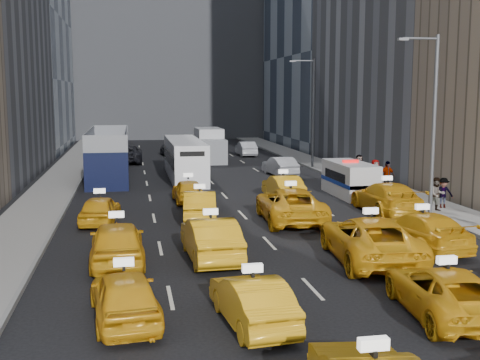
# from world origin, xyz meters

# --- Properties ---
(ground) EXTENTS (160.00, 160.00, 0.00)m
(ground) POSITION_xyz_m (0.00, 0.00, 0.00)
(ground) COLOR black
(ground) RESTS_ON ground
(sidewalk_west) EXTENTS (3.00, 90.00, 0.15)m
(sidewalk_west) POSITION_xyz_m (-10.50, 25.00, 0.07)
(sidewalk_west) COLOR gray
(sidewalk_west) RESTS_ON ground
(sidewalk_east) EXTENTS (3.00, 90.00, 0.15)m
(sidewalk_east) POSITION_xyz_m (10.50, 25.00, 0.07)
(sidewalk_east) COLOR gray
(sidewalk_east) RESTS_ON ground
(curb_west) EXTENTS (0.15, 90.00, 0.18)m
(curb_west) POSITION_xyz_m (-9.05, 25.00, 0.09)
(curb_west) COLOR slate
(curb_west) RESTS_ON ground
(curb_east) EXTENTS (0.15, 90.00, 0.18)m
(curb_east) POSITION_xyz_m (9.05, 25.00, 0.09)
(curb_east) COLOR slate
(curb_east) RESTS_ON ground
(streetlight_near) EXTENTS (2.15, 0.22, 9.00)m
(streetlight_near) POSITION_xyz_m (9.18, 12.00, 4.92)
(streetlight_near) COLOR #595B60
(streetlight_near) RESTS_ON ground
(streetlight_far) EXTENTS (2.15, 0.22, 9.00)m
(streetlight_far) POSITION_xyz_m (9.18, 32.00, 4.92)
(streetlight_far) COLOR #595B60
(streetlight_far) RESTS_ON ground
(taxi_4) EXTENTS (2.16, 4.39, 1.44)m
(taxi_4) POSITION_xyz_m (-5.84, 0.29, 0.72)
(taxi_4) COLOR orange
(taxi_4) RESTS_ON ground
(taxi_5) EXTENTS (1.85, 4.21, 1.35)m
(taxi_5) POSITION_xyz_m (-2.48, -0.58, 0.67)
(taxi_5) COLOR orange
(taxi_5) RESTS_ON ground
(taxi_6) EXTENTS (2.76, 5.11, 1.36)m
(taxi_6) POSITION_xyz_m (2.95, -0.85, 0.68)
(taxi_6) COLOR orange
(taxi_6) RESTS_ON ground
(taxi_8) EXTENTS (2.02, 4.82, 1.63)m
(taxi_8) POSITION_xyz_m (-6.13, 5.94, 0.81)
(taxi_8) COLOR orange
(taxi_8) RESTS_ON ground
(taxi_9) EXTENTS (1.88, 4.92, 1.60)m
(taxi_9) POSITION_xyz_m (-2.72, 6.00, 0.80)
(taxi_9) COLOR orange
(taxi_9) RESTS_ON ground
(taxi_10) EXTENTS (3.35, 6.25, 1.67)m
(taxi_10) POSITION_xyz_m (3.05, 4.75, 0.83)
(taxi_10) COLOR orange
(taxi_10) RESTS_ON ground
(taxi_11) EXTENTS (2.53, 5.30, 1.49)m
(taxi_11) POSITION_xyz_m (5.75, 6.02, 0.75)
(taxi_11) COLOR orange
(taxi_11) RESTS_ON ground
(taxi_12) EXTENTS (2.09, 4.18, 1.37)m
(taxi_12) POSITION_xyz_m (-7.06, 13.16, 0.68)
(taxi_12) COLOR orange
(taxi_12) RESTS_ON ground
(taxi_13) EXTENTS (2.00, 4.51, 1.44)m
(taxi_13) POSITION_xyz_m (-2.29, 13.24, 0.72)
(taxi_13) COLOR orange
(taxi_13) RESTS_ON ground
(taxi_14) EXTENTS (3.14, 6.13, 1.66)m
(taxi_14) POSITION_xyz_m (1.98, 11.97, 0.83)
(taxi_14) COLOR orange
(taxi_14) RESTS_ON ground
(taxi_15) EXTENTS (2.40, 5.64, 1.62)m
(taxi_15) POSITION_xyz_m (7.42, 13.11, 0.81)
(taxi_15) COLOR orange
(taxi_15) RESTS_ON ground
(taxi_16) EXTENTS (1.70, 4.02, 1.36)m
(taxi_16) POSITION_xyz_m (-2.38, 18.07, 0.68)
(taxi_16) COLOR orange
(taxi_16) RESTS_ON ground
(taxi_17) EXTENTS (1.65, 4.44, 1.45)m
(taxi_17) POSITION_xyz_m (3.16, 17.95, 0.72)
(taxi_17) COLOR orange
(taxi_17) RESTS_ON ground
(nypd_van) EXTENTS (2.31, 5.22, 2.19)m
(nypd_van) POSITION_xyz_m (7.50, 18.57, 0.99)
(nypd_van) COLOR silver
(nypd_van) RESTS_ON ground
(double_decker) EXTENTS (2.79, 12.17, 3.54)m
(double_decker) POSITION_xyz_m (-7.10, 28.81, 1.76)
(double_decker) COLOR black
(double_decker) RESTS_ON ground
(city_bus) EXTENTS (2.38, 10.99, 2.83)m
(city_bus) POSITION_xyz_m (-1.66, 28.04, 1.40)
(city_bus) COLOR white
(city_bus) RESTS_ON ground
(box_truck) EXTENTS (2.76, 6.73, 3.00)m
(box_truck) POSITION_xyz_m (1.64, 38.84, 1.47)
(box_truck) COLOR silver
(box_truck) RESTS_ON ground
(misc_car_0) EXTENTS (1.97, 4.52, 1.45)m
(misc_car_0) POSITION_xyz_m (5.58, 28.22, 0.72)
(misc_car_0) COLOR #A3A5AB
(misc_car_0) RESTS_ON ground
(misc_car_1) EXTENTS (2.77, 5.82, 1.60)m
(misc_car_1) POSITION_xyz_m (-5.85, 38.90, 0.80)
(misc_car_1) COLOR black
(misc_car_1) RESTS_ON ground
(misc_car_2) EXTENTS (2.48, 5.24, 1.48)m
(misc_car_2) POSITION_xyz_m (2.01, 44.35, 0.74)
(misc_car_2) COLOR slate
(misc_car_2) RESTS_ON ground
(misc_car_3) EXTENTS (2.42, 5.00, 1.64)m
(misc_car_3) POSITION_xyz_m (-1.42, 44.14, 0.82)
(misc_car_3) COLOR black
(misc_car_3) RESTS_ON ground
(misc_car_4) EXTENTS (1.55, 4.41, 1.45)m
(misc_car_4) POSITION_xyz_m (5.85, 43.14, 0.72)
(misc_car_4) COLOR #AEB0B6
(misc_car_4) RESTS_ON ground
(pedestrian_1) EXTENTS (0.87, 0.51, 1.74)m
(pedestrian_1) POSITION_xyz_m (9.90, 12.46, 1.02)
(pedestrian_1) COLOR gray
(pedestrian_1) RESTS_ON sidewalk_east
(pedestrian_2) EXTENTS (1.12, 0.78, 1.60)m
(pedestrian_2) POSITION_xyz_m (10.69, 13.24, 0.95)
(pedestrian_2) COLOR gray
(pedestrian_2) RESTS_ON sidewalk_east
(pedestrian_3) EXTENTS (1.16, 0.64, 1.88)m
(pedestrian_3) POSITION_xyz_m (10.02, 18.90, 1.09)
(pedestrian_3) COLOR gray
(pedestrian_3) RESTS_ON sidewalk_east
(pedestrian_4) EXTENTS (0.97, 0.60, 1.87)m
(pedestrian_4) POSITION_xyz_m (9.69, 19.97, 1.09)
(pedestrian_4) COLOR gray
(pedestrian_4) RESTS_ON sidewalk_east
(pedestrian_5) EXTENTS (1.79, 0.63, 1.89)m
(pedestrian_5) POSITION_xyz_m (9.83, 23.00, 1.10)
(pedestrian_5) COLOR gray
(pedestrian_5) RESTS_ON sidewalk_east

